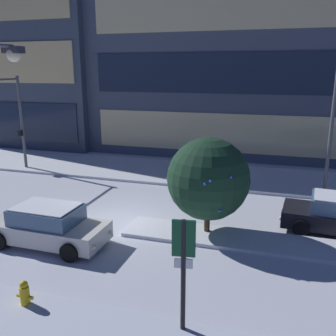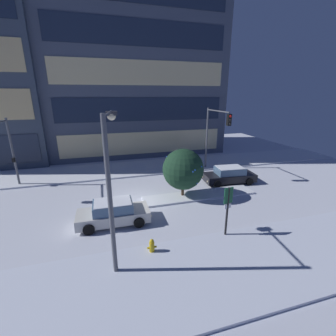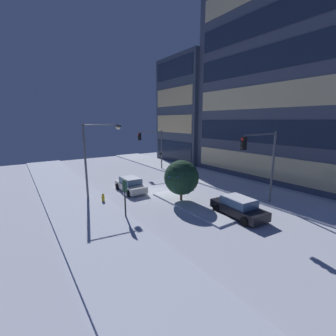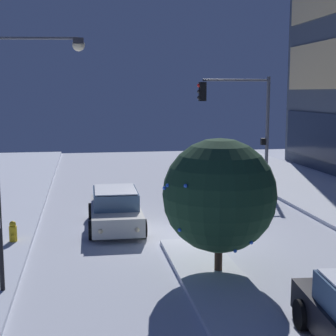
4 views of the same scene
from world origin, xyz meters
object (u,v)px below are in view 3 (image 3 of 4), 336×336
car_far (238,207)px  traffic_light_corner_far_right (262,156)px  street_lamp_arched (96,149)px  parking_info_sign (125,194)px  car_near (131,185)px  traffic_light_corner_far_left (153,143)px  decorated_tree_median (181,178)px  fire_hydrant (103,198)px

car_far → traffic_light_corner_far_right: traffic_light_corner_far_right is taller
street_lamp_arched → parking_info_sign: (6.03, 0.13, -2.77)m
street_lamp_arched → parking_info_sign: street_lamp_arched is taller
car_near → traffic_light_corner_far_left: size_ratio=0.77×
parking_info_sign → traffic_light_corner_far_right: bearing=-31.5°
car_near → decorated_tree_median: size_ratio=1.17×
street_lamp_arched → fire_hydrant: size_ratio=8.45×
traffic_light_corner_far_right → decorated_tree_median: traffic_light_corner_far_right is taller
traffic_light_corner_far_right → fire_hydrant: size_ratio=7.67×
fire_hydrant → parking_info_sign: parking_info_sign is taller
street_lamp_arched → decorated_tree_median: (5.51, 5.88, -2.43)m
traffic_light_corner_far_left → parking_info_sign: 17.36m
car_far → fire_hydrant: bearing=46.1°
fire_hydrant → decorated_tree_median: 7.37m
traffic_light_corner_far_right → traffic_light_corner_far_left: (-18.01, 0.21, -0.45)m
car_near → decorated_tree_median: decorated_tree_median is taller
street_lamp_arched → parking_info_sign: 6.64m
car_near → car_far: same height
traffic_light_corner_far_left → fire_hydrant: 14.73m
car_near → traffic_light_corner_far_right: traffic_light_corner_far_right is taller
car_near → car_far: bearing=22.6°
street_lamp_arched → traffic_light_corner_far_right: bearing=-36.8°
traffic_light_corner_far_left → car_near: bearing=46.5°
car_far → street_lamp_arched: 13.64m
street_lamp_arched → fire_hydrant: 4.63m
traffic_light_corner_far_right → street_lamp_arched: 14.72m
car_far → traffic_light_corner_far_right: 4.74m
traffic_light_corner_far_right → parking_info_sign: 11.48m
traffic_light_corner_far_left → decorated_tree_median: size_ratio=1.53×
car_near → traffic_light_corner_far_left: bearing=137.4°
decorated_tree_median → traffic_light_corner_far_left: bearing=160.1°
car_far → decorated_tree_median: (-5.10, -1.70, 1.56)m
fire_hydrant → parking_info_sign: bearing=3.8°
fire_hydrant → car_near: bearing=115.2°
traffic_light_corner_far_left → parking_info_sign: size_ratio=1.97×
traffic_light_corner_far_right → decorated_tree_median: size_ratio=1.67×
traffic_light_corner_far_right → street_lamp_arched: size_ratio=0.91×
traffic_light_corner_far_right → street_lamp_arched: bearing=-44.9°
traffic_light_corner_far_left → parking_info_sign: bearing=52.4°
traffic_light_corner_far_left → decorated_tree_median: (13.13, -4.76, -1.76)m
parking_info_sign → car_far: bearing=-40.2°
traffic_light_corner_far_right → traffic_light_corner_far_left: 18.02m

